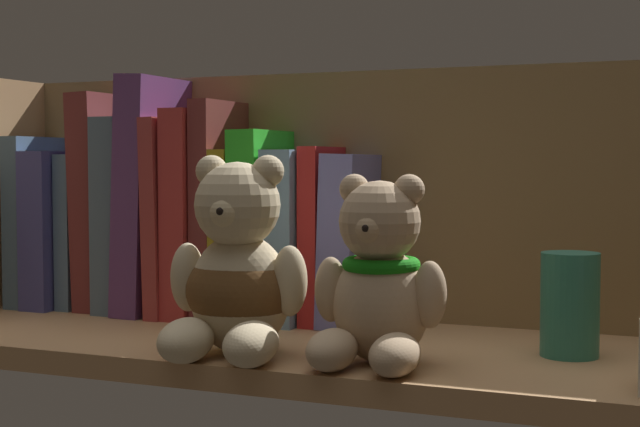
% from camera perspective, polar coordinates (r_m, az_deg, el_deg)
% --- Properties ---
extents(shelf_board, '(0.80, 0.25, 0.02)m').
position_cam_1_polar(shelf_board, '(0.82, 0.61, -8.44)').
color(shelf_board, tan).
rests_on(shelf_board, ground).
extents(shelf_back_panel, '(0.82, 0.01, 0.26)m').
position_cam_1_polar(shelf_back_panel, '(0.93, 3.62, 0.48)').
color(shelf_back_panel, olive).
rests_on(shelf_back_panel, ground).
extents(book_0, '(0.02, 0.12, 0.18)m').
position_cam_1_polar(book_0, '(1.08, -16.26, -0.40)').
color(book_0, slate).
rests_on(book_0, shelf_board).
extents(book_1, '(0.03, 0.12, 0.17)m').
position_cam_1_polar(book_1, '(1.06, -15.02, -0.86)').
color(book_1, '#454895').
rests_on(book_1, shelf_board).
extents(book_2, '(0.02, 0.10, 0.16)m').
position_cam_1_polar(book_2, '(1.04, -13.82, -1.00)').
color(book_2, slate).
rests_on(book_2, shelf_board).
extents(book_3, '(0.04, 0.10, 0.23)m').
position_cam_1_polar(book_3, '(1.02, -12.69, 0.72)').
color(book_3, maroon).
rests_on(book_3, shelf_board).
extents(book_4, '(0.03, 0.11, 0.20)m').
position_cam_1_polar(book_4, '(1.01, -11.23, -0.04)').
color(book_4, slate).
rests_on(book_4, shelf_board).
extents(book_5, '(0.04, 0.13, 0.24)m').
position_cam_1_polar(book_5, '(0.99, -9.67, 1.09)').
color(book_5, '#623976').
rests_on(book_5, shelf_board).
extents(book_6, '(0.02, 0.13, 0.20)m').
position_cam_1_polar(book_6, '(0.98, -8.35, -0.17)').
color(book_6, '#A63939').
rests_on(book_6, shelf_board).
extents(book_7, '(0.03, 0.12, 0.21)m').
position_cam_1_polar(book_7, '(0.96, -7.12, 0.05)').
color(book_7, '#B83434').
rests_on(book_7, shelf_board).
extents(book_8, '(0.02, 0.11, 0.21)m').
position_cam_1_polar(book_8, '(0.95, -5.75, 0.27)').
color(book_8, brown).
rests_on(book_8, shelf_board).
extents(book_9, '(0.02, 0.12, 0.17)m').
position_cam_1_polar(book_9, '(0.94, -4.59, -1.22)').
color(book_9, '#A6901F').
rests_on(book_9, shelf_board).
extents(book_10, '(0.03, 0.12, 0.19)m').
position_cam_1_polar(book_10, '(0.93, -3.15, -0.70)').
color(book_10, green).
rests_on(book_10, shelf_board).
extents(book_11, '(0.03, 0.11, 0.17)m').
position_cam_1_polar(book_11, '(0.92, -1.29, -1.34)').
color(book_11, '#719CC4').
rests_on(book_11, shelf_board).
extents(book_12, '(0.02, 0.09, 0.17)m').
position_cam_1_polar(book_12, '(0.91, 0.28, -1.30)').
color(book_12, red).
rests_on(book_12, shelf_board).
extents(book_13, '(0.04, 0.10, 0.16)m').
position_cam_1_polar(book_13, '(0.90, 1.93, -1.57)').
color(book_13, '#7275C9').
rests_on(book_13, shelf_board).
extents(teddy_bear_larger, '(0.12, 0.12, 0.16)m').
position_cam_1_polar(teddy_bear_larger, '(0.76, -5.03, -3.82)').
color(teddy_bear_larger, beige).
rests_on(teddy_bear_larger, shelf_board).
extents(teddy_bear_smaller, '(0.11, 0.11, 0.15)m').
position_cam_1_polar(teddy_bear_smaller, '(0.72, 3.54, -4.25)').
color(teddy_bear_smaller, tan).
rests_on(teddy_bear_smaller, shelf_board).
extents(pillar_candle, '(0.05, 0.05, 0.08)m').
position_cam_1_polar(pillar_candle, '(0.78, 14.89, -5.35)').
color(pillar_candle, '#2D7A66').
rests_on(pillar_candle, shelf_board).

